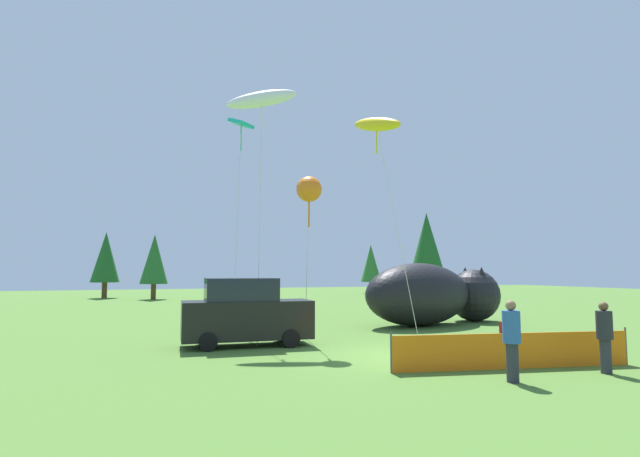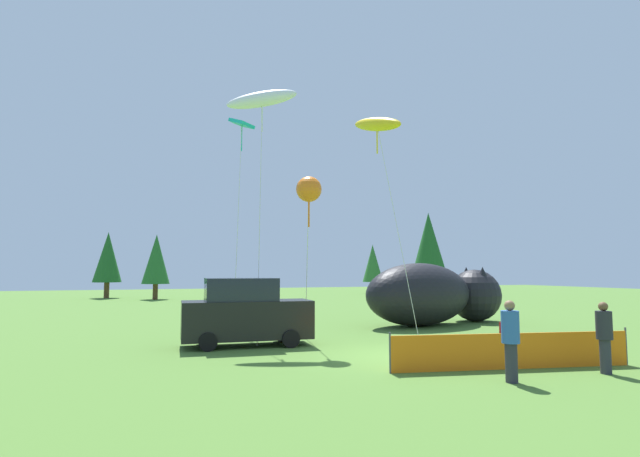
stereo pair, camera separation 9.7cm
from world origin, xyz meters
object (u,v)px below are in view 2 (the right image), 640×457
parked_car (246,313)px  kite_teal_diamond (242,128)px  folding_chair (507,333)px  spectator_in_blue_shirt (511,337)px  kite_yellow_hero (377,125)px  kite_white_ghost (262,100)px  spectator_in_yellow_shirt (604,334)px  inflatable_cat (433,296)px  kite_orange_flower (309,190)px

parked_car → kite_teal_diamond: (0.88, 5.65, 8.09)m
folding_chair → spectator_in_blue_shirt: spectator_in_blue_shirt is taller
parked_car → folding_chair: size_ratio=5.04×
folding_chair → kite_yellow_hero: bearing=168.5°
kite_white_ghost → kite_teal_diamond: (-0.05, 3.85, -0.07)m
spectator_in_blue_shirt → kite_teal_diamond: (-3.68, 13.22, 8.18)m
spectator_in_blue_shirt → kite_yellow_hero: size_ratio=0.19×
parked_car → spectator_in_blue_shirt: parked_car is taller
spectator_in_blue_shirt → spectator_in_yellow_shirt: (2.87, -0.03, -0.05)m
parked_car → kite_teal_diamond: 9.90m
kite_white_ghost → kite_yellow_hero: bearing=2.7°
folding_chair → kite_teal_diamond: (-6.93, 9.29, 8.68)m
inflatable_cat → spectator_in_blue_shirt: inflatable_cat is taller
folding_chair → spectator_in_yellow_shirt: 4.01m
spectator_in_blue_shirt → kite_white_ghost: kite_white_ghost is taller
folding_chair → parked_car: bearing=-143.3°
folding_chair → spectator_in_blue_shirt: (-3.26, -3.93, 0.50)m
kite_teal_diamond → spectator_in_blue_shirt: bearing=-74.5°
kite_white_ghost → kite_teal_diamond: bearing=90.7°
parked_car → kite_white_ghost: size_ratio=0.44×
kite_yellow_hero → kite_teal_diamond: (-5.21, 3.60, 0.33)m
inflatable_cat → spectator_in_blue_shirt: (-5.16, -11.08, -0.32)m
parked_car → spectator_in_blue_shirt: 8.84m
parked_car → kite_orange_flower: size_ratio=0.77×
folding_chair → kite_yellow_hero: (-1.73, 5.69, 8.34)m
kite_orange_flower → folding_chair: bearing=-24.7°
inflatable_cat → kite_teal_diamond: size_ratio=0.86×
parked_car → kite_teal_diamond: bearing=85.0°
parked_car → kite_yellow_hero: 10.07m
kite_orange_flower → spectator_in_yellow_shirt: bearing=-50.5°
inflatable_cat → kite_orange_flower: kite_orange_flower is taller
spectator_in_yellow_shirt → kite_yellow_hero: kite_yellow_hero is taller
parked_car → inflatable_cat: inflatable_cat is taller
kite_yellow_hero → kite_teal_diamond: 6.34m
inflatable_cat → kite_orange_flower: bearing=-163.3°
parked_car → folding_chair: (7.82, -3.64, -0.59)m
inflatable_cat → kite_white_ghost: (-8.79, -1.71, 7.92)m
kite_yellow_hero → kite_orange_flower: size_ratio=1.66×
inflatable_cat → kite_orange_flower: size_ratio=1.43×
parked_car → kite_yellow_hero: (6.09, 2.05, 7.75)m
parked_car → spectator_in_yellow_shirt: parked_car is taller
kite_teal_diamond → folding_chair: bearing=-53.3°
inflatable_cat → spectator_in_yellow_shirt: inflatable_cat is taller
spectator_in_yellow_shirt → kite_teal_diamond: bearing=116.3°
spectator_in_blue_shirt → kite_teal_diamond: 15.98m
spectator_in_blue_shirt → inflatable_cat: bearing=65.1°
inflatable_cat → kite_white_ghost: kite_white_ghost is taller
inflatable_cat → kite_teal_diamond: bearing=153.4°
inflatable_cat → spectator_in_blue_shirt: 12.23m
kite_yellow_hero → kite_orange_flower: kite_yellow_hero is taller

